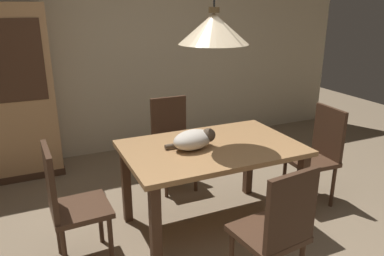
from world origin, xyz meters
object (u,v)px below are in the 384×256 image
chair_left_side (69,201)px  chair_right_side (318,151)px  dining_table (211,157)px  cat_sleeping (194,139)px  pendant_lamp (214,28)px  chair_far_back (172,139)px  chair_near_front (277,229)px

chair_left_side → chair_right_side: same height
chair_left_side → chair_right_side: 2.26m
dining_table → cat_sleeping: (-0.15, 0.01, 0.18)m
dining_table → pendant_lamp: bearing=0.0°
chair_far_back → chair_left_side: bearing=-142.0°
chair_near_front → cat_sleeping: bearing=100.4°
chair_left_side → chair_far_back: size_ratio=1.00×
dining_table → chair_near_front: 0.89m
chair_near_front → cat_sleeping: (-0.16, 0.88, 0.32)m
chair_left_side → pendant_lamp: size_ratio=0.72×
cat_sleeping → pendant_lamp: pendant_lamp is taller
chair_left_side → dining_table: bearing=0.2°
chair_near_front → chair_right_side: 1.42m
dining_table → chair_near_front: bearing=-89.4°
chair_right_side → cat_sleeping: chair_right_side is taller
chair_far_back → pendant_lamp: 1.45m
dining_table → chair_left_side: bearing=-179.8°
chair_left_side → cat_sleeping: size_ratio=2.32×
chair_near_front → chair_far_back: same height
chair_far_back → chair_right_side: size_ratio=1.00×
dining_table → chair_left_side: size_ratio=1.51×
chair_right_side → cat_sleeping: (-1.28, 0.01, 0.32)m
dining_table → cat_sleeping: 0.23m
chair_left_side → chair_far_back: (1.13, 0.88, 0.00)m
chair_left_side → cat_sleeping: chair_left_side is taller
dining_table → chair_far_back: chair_far_back is taller
chair_left_side → chair_near_front: 1.43m
chair_left_side → chair_far_back: 1.43m
chair_right_side → pendant_lamp: 1.61m
chair_right_side → chair_left_side: bearing=180.0°
chair_far_back → pendant_lamp: pendant_lamp is taller
chair_right_side → cat_sleeping: bearing=179.6°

